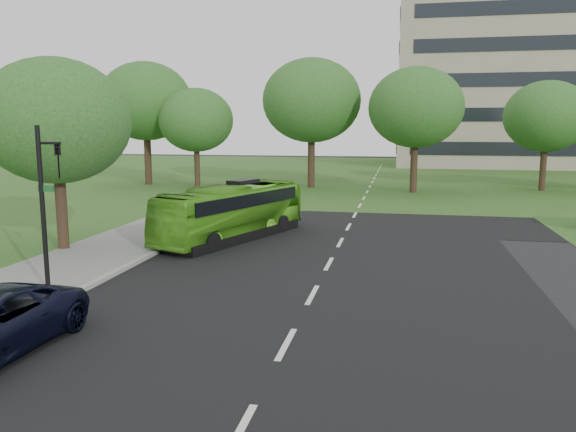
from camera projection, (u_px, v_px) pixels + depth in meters
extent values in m
plane|color=black|center=(321.00, 278.00, 19.05)|extent=(160.00, 160.00, 0.00)
cube|color=black|center=(362.00, 202.00, 38.42)|extent=(14.00, 120.00, 0.01)
cube|color=black|center=(355.00, 215.00, 32.61)|extent=(80.00, 12.00, 0.01)
cube|color=silver|center=(356.00, 212.00, 33.57)|extent=(0.15, 90.00, 0.01)
cube|color=gray|center=(43.00, 309.00, 15.58)|extent=(0.25, 60.00, 0.15)
cube|color=#30561C|center=(377.00, 173.00, 62.62)|extent=(120.00, 60.00, 0.01)
cube|color=gray|center=(556.00, 69.00, 72.84)|extent=(40.00, 20.00, 25.00)
cube|color=black|center=(399.00, 72.00, 76.73)|extent=(0.10, 18.40, 23.00)
cylinder|color=black|center=(197.00, 169.00, 47.52)|extent=(0.47, 0.47, 3.14)
ellipsoid|color=#1C541E|center=(196.00, 120.00, 46.88)|extent=(6.24, 6.24, 5.30)
cylinder|color=black|center=(311.00, 164.00, 47.29)|extent=(0.60, 0.60, 3.97)
ellipsoid|color=#1C541E|center=(312.00, 100.00, 46.46)|extent=(8.16, 8.16, 6.94)
cylinder|color=black|center=(414.00, 169.00, 43.62)|extent=(0.55, 0.55, 3.65)
ellipsoid|color=#1C541E|center=(416.00, 107.00, 42.88)|extent=(7.25, 7.25, 6.16)
cylinder|color=black|center=(543.00, 170.00, 44.84)|extent=(0.49, 0.49, 3.27)
ellipsoid|color=#1C541E|center=(547.00, 116.00, 44.17)|extent=(6.57, 6.57, 5.58)
cylinder|color=black|center=(148.00, 161.00, 49.71)|extent=(0.61, 0.61, 4.08)
ellipsoid|color=#1C541E|center=(146.00, 101.00, 48.89)|extent=(8.00, 8.00, 6.80)
cylinder|color=black|center=(62.00, 216.00, 22.96)|extent=(0.45, 0.45, 2.96)
ellipsoid|color=#1C541E|center=(56.00, 121.00, 22.36)|extent=(5.88, 5.88, 5.00)
imported|color=#50A71F|center=(232.00, 212.00, 25.59)|extent=(5.08, 9.06, 2.48)
cylinder|color=black|center=(43.00, 212.00, 16.70)|extent=(0.14, 0.14, 5.14)
cylinder|color=black|center=(49.00, 143.00, 16.31)|extent=(0.72, 0.08, 0.08)
imported|color=black|center=(58.00, 161.00, 16.34)|extent=(0.23, 0.25, 1.03)
cube|color=#195926|center=(46.00, 189.00, 16.56)|extent=(0.51, 0.04, 0.18)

